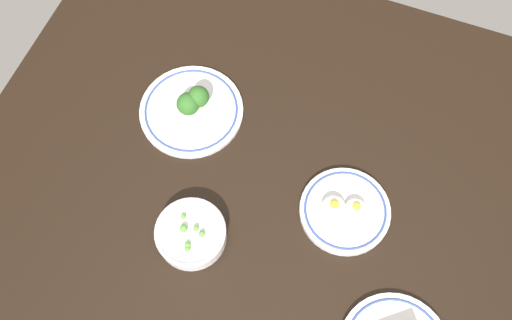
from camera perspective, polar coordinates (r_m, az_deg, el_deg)
The scene contains 4 objects.
dining_table at distance 118.85cm, azimuth 0.00°, elevation -0.78°, with size 118.53×103.56×4.00cm, color black.
plate_eggs at distance 113.43cm, azimuth 9.05°, elevation -5.09°, with size 18.29×18.29×4.95cm.
bowl_peas at distance 110.08cm, azimuth -6.66°, elevation -7.51°, with size 13.93×13.93×5.53cm.
plate_broccoli at distance 121.67cm, azimuth -6.61°, elevation 5.31°, with size 22.62×22.62×7.75cm.
Camera 1 is at (16.64, -43.59, 111.30)cm, focal length 39.10 mm.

